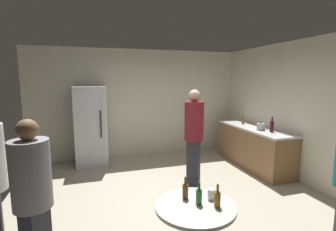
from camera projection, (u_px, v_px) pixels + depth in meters
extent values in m
cube|color=#B2A893|center=(170.00, 203.00, 4.05)|extent=(5.20, 5.20, 0.10)
cube|color=silver|center=(139.00, 103.00, 6.33)|extent=(5.32, 0.06, 2.70)
cube|color=silver|center=(304.00, 112.00, 4.61)|extent=(0.06, 5.20, 2.70)
cube|color=silver|center=(91.00, 126.00, 5.64)|extent=(0.70, 0.65, 1.80)
cube|color=#262628|center=(101.00, 124.00, 5.36)|extent=(0.03, 0.03, 0.60)
cube|color=olive|center=(253.00, 148.00, 5.57)|extent=(0.60, 2.06, 0.86)
cube|color=silver|center=(254.00, 128.00, 5.51)|extent=(0.64, 2.10, 0.04)
cylinder|color=#B2B2B7|center=(261.00, 127.00, 5.21)|extent=(0.17, 0.17, 0.14)
sphere|color=black|center=(261.00, 123.00, 5.19)|extent=(0.04, 0.04, 0.04)
cone|color=#B2B2B7|center=(265.00, 126.00, 5.24)|extent=(0.09, 0.04, 0.06)
cylinder|color=#3F141E|center=(272.00, 127.00, 5.00)|extent=(0.08, 0.08, 0.22)
cylinder|color=#3F141E|center=(272.00, 119.00, 4.98)|extent=(0.03, 0.03, 0.09)
cylinder|color=#8C5919|center=(243.00, 121.00, 5.92)|extent=(0.06, 0.06, 0.15)
cylinder|color=#8C5919|center=(243.00, 116.00, 5.90)|extent=(0.02, 0.02, 0.08)
cylinder|color=beige|center=(195.00, 206.00, 2.44)|extent=(0.80, 0.80, 0.03)
cylinder|color=#8C5919|center=(217.00, 199.00, 2.39)|extent=(0.06, 0.06, 0.15)
cylinder|color=#8C5919|center=(218.00, 188.00, 2.37)|extent=(0.02, 0.02, 0.08)
cylinder|color=#593314|center=(185.00, 191.00, 2.56)|extent=(0.06, 0.06, 0.15)
cylinder|color=#593314|center=(185.00, 181.00, 2.54)|extent=(0.02, 0.02, 0.08)
cylinder|color=#26662D|center=(199.00, 197.00, 2.44)|extent=(0.06, 0.06, 0.15)
cylinder|color=#26662D|center=(199.00, 186.00, 2.42)|extent=(0.02, 0.02, 0.08)
cylinder|color=white|center=(211.00, 194.00, 2.54)|extent=(0.08, 0.08, 0.11)
cylinder|color=gray|center=(31.00, 174.00, 2.22)|extent=(0.48, 0.48, 0.63)
sphere|color=#8C6647|center=(27.00, 130.00, 2.16)|extent=(0.19, 0.19, 0.19)
cube|color=#2D2D38|center=(193.00, 164.00, 4.49)|extent=(0.28, 0.27, 0.88)
cylinder|color=maroon|center=(194.00, 121.00, 4.37)|extent=(0.48, 0.48, 0.70)
sphere|color=#D8AD8C|center=(194.00, 96.00, 4.31)|extent=(0.21, 0.21, 0.21)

